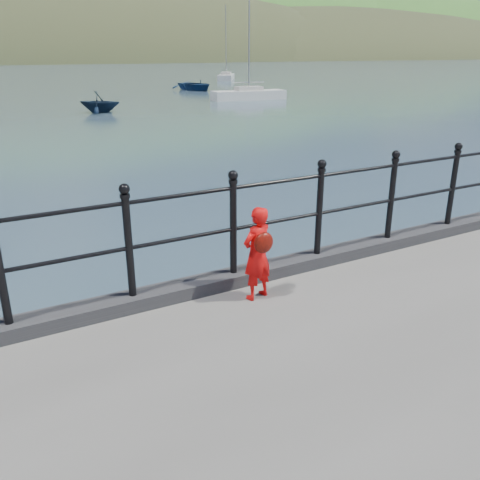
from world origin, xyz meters
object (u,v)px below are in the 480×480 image
child (257,253)px  sailboat_near (249,95)px  sailboat_far (226,77)px  launch_blue (195,85)px  launch_navy (100,102)px  railing (183,225)px

child → sailboat_near: bearing=-134.0°
child → sailboat_far: sailboat_far is taller
launch_blue → child: bearing=-121.0°
launch_blue → launch_navy: 19.51m
child → sailboat_far: bearing=-131.5°
launch_navy → sailboat_near: sailboat_near is taller
railing → sailboat_near: size_ratio=2.27×
launch_navy → sailboat_far: bearing=-2.7°
launch_navy → child: bearing=-154.5°
sailboat_far → child: bearing=-175.2°
child → launch_navy: bearing=-115.2°
launch_navy → sailboat_near: bearing=-39.1°
sailboat_near → launch_navy: bearing=-159.4°
child → launch_navy: size_ratio=0.42×
sailboat_far → launch_blue: bearing=175.3°
railing → launch_navy: bearing=77.3°
child → sailboat_near: (17.76, 30.77, -1.19)m
sailboat_far → railing: bearing=-175.9°
railing → launch_blue: 45.96m
railing → launch_navy: (6.12, 27.23, -1.17)m
railing → sailboat_far: sailboat_far is taller
launch_blue → launch_navy: size_ratio=1.89×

